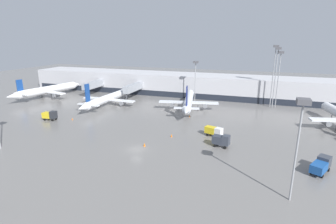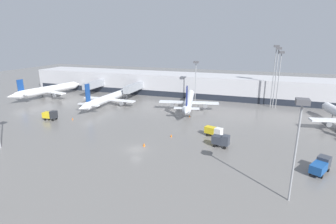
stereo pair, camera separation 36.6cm
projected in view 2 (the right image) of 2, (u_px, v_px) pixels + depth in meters
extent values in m
plane|color=slate|center=(136.00, 149.00, 59.58)|extent=(320.00, 320.00, 0.00)
cube|color=#B2B2B7|center=(198.00, 85.00, 114.69)|extent=(160.00, 16.00, 9.00)
cube|color=#1E232D|center=(193.00, 96.00, 108.27)|extent=(156.80, 0.10, 2.40)
cube|color=#9399A0|center=(134.00, 87.00, 108.65)|extent=(2.60, 13.75, 2.80)
cylinder|color=#3F4247|center=(127.00, 98.00, 103.77)|extent=(0.44, 0.44, 3.20)
cube|color=#9399A0|center=(94.00, 85.00, 115.23)|extent=(2.60, 12.97, 2.80)
cylinder|color=#3F4247|center=(86.00, 94.00, 110.70)|extent=(0.44, 0.44, 3.20)
cylinder|color=silver|center=(110.00, 98.00, 99.16)|extent=(3.49, 28.00, 2.80)
cone|color=silver|center=(130.00, 90.00, 113.13)|extent=(2.74, 3.15, 2.66)
cone|color=silver|center=(83.00, 108.00, 84.69)|extent=(2.62, 4.26, 2.52)
cube|color=silver|center=(109.00, 99.00, 98.69)|extent=(21.33, 2.84, 0.44)
cube|color=silver|center=(89.00, 105.00, 87.51)|extent=(8.11, 1.50, 0.35)
cube|color=navy|center=(88.00, 94.00, 86.48)|extent=(0.41, 2.09, 6.44)
cylinder|color=slate|center=(96.00, 100.00, 100.93)|extent=(1.60, 2.58, 1.54)
cylinder|color=slate|center=(123.00, 103.00, 96.91)|extent=(1.60, 2.58, 1.54)
cylinder|color=#2D2D33|center=(122.00, 98.00, 107.87)|extent=(0.20, 0.20, 1.37)
cylinder|color=#2D2D33|center=(100.00, 103.00, 99.59)|extent=(0.20, 0.20, 1.37)
cylinder|color=#2D2D33|center=(116.00, 104.00, 97.29)|extent=(0.20, 0.20, 1.37)
cone|color=silver|center=(324.00, 105.00, 85.21)|extent=(3.18, 3.49, 2.60)
cylinder|color=slate|center=(327.00, 123.00, 71.86)|extent=(2.13, 3.34, 1.50)
cylinder|color=#2D2D33|center=(332.00, 117.00, 80.09)|extent=(0.20, 0.20, 2.08)
cylinder|color=silver|center=(189.00, 100.00, 91.53)|extent=(7.73, 25.39, 2.76)
cone|color=silver|center=(191.00, 92.00, 105.05)|extent=(3.17, 3.49, 2.62)
cone|color=silver|center=(186.00, 112.00, 77.48)|extent=(3.25, 4.54, 2.48)
cube|color=silver|center=(189.00, 102.00, 91.07)|extent=(20.68, 6.59, 0.44)
cube|color=silver|center=(187.00, 108.00, 80.34)|extent=(7.95, 2.96, 0.35)
cube|color=navy|center=(187.00, 96.00, 79.33)|extent=(0.81, 2.33, 6.27)
cylinder|color=slate|center=(172.00, 104.00, 92.04)|extent=(2.05, 3.06, 1.52)
cylinder|color=slate|center=(205.00, 105.00, 90.56)|extent=(2.05, 3.06, 1.52)
cylinder|color=#2D2D33|center=(190.00, 101.00, 100.01)|extent=(0.20, 0.20, 2.11)
cylinder|color=#2D2D33|center=(179.00, 107.00, 91.37)|extent=(0.20, 0.20, 2.11)
cylinder|color=#2D2D33|center=(198.00, 108.00, 90.52)|extent=(0.20, 0.20, 2.11)
cylinder|color=white|center=(49.00, 90.00, 110.88)|extent=(8.68, 25.80, 3.13)
cone|color=white|center=(77.00, 84.00, 122.81)|extent=(3.66, 4.01, 2.98)
cone|color=white|center=(13.00, 96.00, 98.43)|extent=(3.78, 5.20, 2.82)
cube|color=white|center=(48.00, 91.00, 110.52)|extent=(20.33, 6.95, 0.44)
cube|color=white|center=(22.00, 94.00, 101.11)|extent=(7.83, 3.09, 0.35)
cube|color=navy|center=(20.00, 86.00, 100.27)|extent=(0.86, 2.35, 4.86)
cylinder|color=slate|center=(40.00, 92.00, 113.65)|extent=(2.30, 3.15, 1.72)
cylinder|color=slate|center=(57.00, 95.00, 107.91)|extent=(2.30, 3.15, 1.72)
cylinder|color=#2D2D33|center=(66.00, 92.00, 118.36)|extent=(0.20, 0.20, 1.92)
cylinder|color=#2D2D33|center=(43.00, 95.00, 112.11)|extent=(0.20, 0.20, 1.92)
cylinder|color=#2D2D33|center=(52.00, 96.00, 108.83)|extent=(0.20, 0.20, 1.92)
cube|color=#19478C|center=(318.00, 168.00, 47.98)|extent=(3.54, 4.10, 1.56)
cube|color=#333842|center=(324.00, 162.00, 49.75)|extent=(2.81, 2.85, 2.13)
cylinder|color=black|center=(317.00, 167.00, 50.88)|extent=(0.55, 0.74, 0.70)
cylinder|color=black|center=(328.00, 170.00, 49.51)|extent=(0.55, 0.74, 0.70)
cylinder|color=black|center=(310.00, 173.00, 48.56)|extent=(0.55, 0.74, 0.70)
cylinder|color=black|center=(322.00, 177.00, 47.20)|extent=(0.55, 0.74, 0.70)
cube|color=gold|center=(48.00, 115.00, 80.72)|extent=(2.82, 2.16, 1.68)
cube|color=#26282D|center=(54.00, 115.00, 80.13)|extent=(1.78, 1.97, 2.19)
cylinder|color=black|center=(56.00, 118.00, 81.32)|extent=(0.72, 0.31, 0.70)
cylinder|color=black|center=(52.00, 120.00, 79.69)|extent=(0.72, 0.31, 0.70)
cylinder|color=black|center=(49.00, 118.00, 81.97)|extent=(0.72, 0.31, 0.70)
cylinder|color=black|center=(45.00, 119.00, 80.34)|extent=(0.72, 0.31, 0.70)
cube|color=gold|center=(211.00, 130.00, 67.55)|extent=(3.22, 2.55, 1.69)
cube|color=silver|center=(218.00, 132.00, 66.20)|extent=(2.16, 2.12, 1.79)
cylinder|color=black|center=(220.00, 135.00, 67.10)|extent=(0.74, 0.46, 0.70)
cylinder|color=black|center=(217.00, 137.00, 65.90)|extent=(0.74, 0.46, 0.70)
cylinder|color=black|center=(210.00, 133.00, 68.77)|extent=(0.74, 0.46, 0.70)
cylinder|color=black|center=(207.00, 135.00, 67.57)|extent=(0.74, 0.46, 0.70)
cube|color=#2D333D|center=(218.00, 140.00, 60.86)|extent=(2.71, 2.27, 1.89)
cube|color=#333842|center=(226.00, 140.00, 59.88)|extent=(1.77, 2.01, 2.30)
cylinder|color=black|center=(227.00, 145.00, 60.97)|extent=(0.73, 0.37, 0.70)
cylinder|color=black|center=(224.00, 148.00, 59.56)|extent=(0.73, 0.37, 0.70)
cylinder|color=black|center=(217.00, 143.00, 62.12)|extent=(0.73, 0.37, 0.70)
cylinder|color=black|center=(214.00, 146.00, 60.71)|extent=(0.73, 0.37, 0.70)
cone|color=orange|center=(72.00, 119.00, 80.88)|extent=(0.37, 0.37, 0.70)
cone|color=orange|center=(190.00, 116.00, 83.81)|extent=(0.43, 0.43, 0.60)
cone|color=orange|center=(144.00, 145.00, 61.21)|extent=(0.51, 0.51, 0.79)
cone|color=orange|center=(171.00, 136.00, 66.98)|extent=(0.44, 0.44, 0.73)
cylinder|color=gray|center=(273.00, 78.00, 92.95)|extent=(0.30, 0.30, 21.26)
cube|color=#4C4C51|center=(277.00, 46.00, 89.93)|extent=(1.80, 1.80, 0.80)
cylinder|color=gray|center=(278.00, 81.00, 92.81)|extent=(0.30, 0.30, 19.24)
cube|color=#4C4C51|center=(282.00, 52.00, 90.07)|extent=(1.80, 1.80, 0.80)
cylinder|color=gray|center=(295.00, 155.00, 38.81)|extent=(0.30, 0.30, 15.47)
cube|color=#4C4C51|center=(303.00, 102.00, 36.59)|extent=(1.80, 1.80, 0.80)
cylinder|color=gray|center=(275.00, 79.00, 92.45)|extent=(0.30, 0.30, 20.60)
cube|color=#4C4C51|center=(279.00, 48.00, 89.53)|extent=(1.80, 1.80, 0.80)
cylinder|color=gray|center=(195.00, 83.00, 101.27)|extent=(0.30, 0.30, 15.16)
cube|color=#4C4C51|center=(196.00, 62.00, 99.09)|extent=(1.80, 1.80, 0.80)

